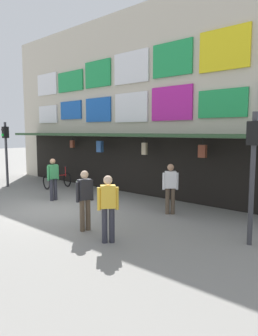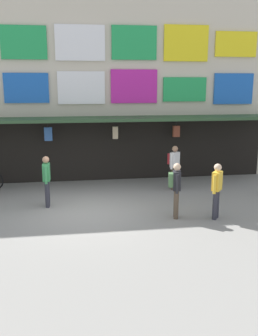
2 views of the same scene
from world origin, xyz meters
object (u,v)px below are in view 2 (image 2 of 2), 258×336
pedestrian_in_blue (176,186)px  pedestrian_in_purple (217,188)px  pedestrian_in_green (47,179)px  pedestrian_in_yellow (174,164)px

pedestrian_in_blue → pedestrian_in_purple: bearing=-11.5°
pedestrian_in_green → pedestrian_in_purple: same height
pedestrian_in_blue → pedestrian_in_yellow: 3.14m
pedestrian_in_green → pedestrian_in_yellow: (4.62, 1.41, 0.04)m
pedestrian_in_blue → pedestrian_in_purple: size_ratio=1.00×
pedestrian_in_green → pedestrian_in_purple: (5.02, -1.87, 0.00)m
pedestrian_in_green → pedestrian_in_yellow: bearing=17.0°
pedestrian_in_green → pedestrian_in_purple: 5.36m
pedestrian_in_blue → pedestrian_in_yellow: size_ratio=1.00×
pedestrian_in_yellow → pedestrian_in_blue: bearing=-104.2°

